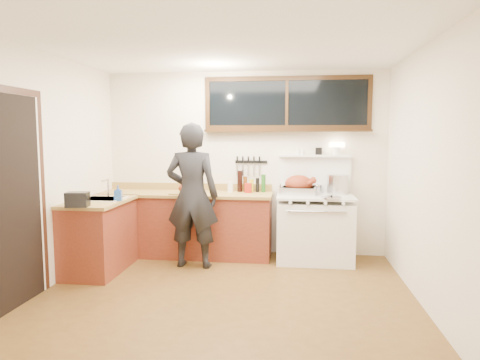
# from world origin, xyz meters

# --- Properties ---
(ground_plane) EXTENTS (4.00, 3.50, 0.02)m
(ground_plane) POSITION_xyz_m (0.00, 0.00, -0.01)
(ground_plane) COLOR #543816
(room_shell) EXTENTS (4.10, 3.60, 2.65)m
(room_shell) POSITION_xyz_m (0.00, 0.00, 1.65)
(room_shell) COLOR silver
(room_shell) RESTS_ON ground
(counter_back) EXTENTS (2.44, 0.64, 1.00)m
(counter_back) POSITION_xyz_m (-0.80, 1.45, 0.45)
(counter_back) COLOR maroon
(counter_back) RESTS_ON ground
(counter_left) EXTENTS (0.64, 1.09, 0.90)m
(counter_left) POSITION_xyz_m (-1.70, 0.62, 0.45)
(counter_left) COLOR maroon
(counter_left) RESTS_ON ground
(sink_unit) EXTENTS (0.50, 0.45, 0.37)m
(sink_unit) POSITION_xyz_m (-1.68, 0.70, 0.85)
(sink_unit) COLOR white
(sink_unit) RESTS_ON counter_left
(vintage_stove) EXTENTS (1.02, 0.74, 1.60)m
(vintage_stove) POSITION_xyz_m (1.00, 1.41, 0.47)
(vintage_stove) COLOR white
(vintage_stove) RESTS_ON ground
(back_window) EXTENTS (2.32, 0.13, 0.77)m
(back_window) POSITION_xyz_m (0.60, 1.72, 2.06)
(back_window) COLOR black
(back_window) RESTS_ON room_shell
(left_doorway) EXTENTS (0.02, 1.04, 2.17)m
(left_doorway) POSITION_xyz_m (-1.99, -0.55, 1.09)
(left_doorway) COLOR black
(left_doorway) RESTS_ON ground
(knife_strip) EXTENTS (0.46, 0.03, 0.28)m
(knife_strip) POSITION_xyz_m (0.08, 1.73, 1.31)
(knife_strip) COLOR black
(knife_strip) RESTS_ON room_shell
(man) EXTENTS (0.69, 0.46, 1.86)m
(man) POSITION_xyz_m (-0.58, 0.95, 0.93)
(man) COLOR black
(man) RESTS_ON ground
(soap_bottle) EXTENTS (0.10, 0.10, 0.19)m
(soap_bottle) POSITION_xyz_m (-1.43, 0.61, 1.00)
(soap_bottle) COLOR #204CA4
(soap_bottle) RESTS_ON counter_left
(toaster) EXTENTS (0.27, 0.21, 0.17)m
(toaster) POSITION_xyz_m (-1.70, 0.12, 0.98)
(toaster) COLOR black
(toaster) RESTS_ON counter_left
(cutting_board) EXTENTS (0.46, 0.36, 0.15)m
(cutting_board) POSITION_xyz_m (-0.74, 1.34, 0.96)
(cutting_board) COLOR #A28140
(cutting_board) RESTS_ON counter_back
(roast_turkey) EXTENTS (0.54, 0.43, 0.26)m
(roast_turkey) POSITION_xyz_m (0.78, 1.48, 1.00)
(roast_turkey) COLOR silver
(roast_turkey) RESTS_ON vintage_stove
(stockpot) EXTENTS (0.35, 0.35, 0.27)m
(stockpot) POSITION_xyz_m (1.31, 1.57, 1.03)
(stockpot) COLOR silver
(stockpot) RESTS_ON vintage_stove
(saucepan) EXTENTS (0.19, 0.28, 0.11)m
(saucepan) POSITION_xyz_m (1.03, 1.66, 0.96)
(saucepan) COLOR silver
(saucepan) RESTS_ON vintage_stove
(pot_lid) EXTENTS (0.33, 0.33, 0.04)m
(pot_lid) POSITION_xyz_m (1.19, 1.12, 0.91)
(pot_lid) COLOR silver
(pot_lid) RESTS_ON vintage_stove
(coffee_tin) EXTENTS (0.09, 0.08, 0.14)m
(coffee_tin) POSITION_xyz_m (0.08, 1.52, 0.97)
(coffee_tin) COLOR maroon
(coffee_tin) RESTS_ON counter_back
(pitcher) EXTENTS (0.09, 0.09, 0.15)m
(pitcher) POSITION_xyz_m (-0.18, 1.55, 0.97)
(pitcher) COLOR white
(pitcher) RESTS_ON counter_back
(bottle_cluster) EXTENTS (0.40, 0.07, 0.30)m
(bottle_cluster) POSITION_xyz_m (0.09, 1.63, 1.02)
(bottle_cluster) COLOR black
(bottle_cluster) RESTS_ON counter_back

